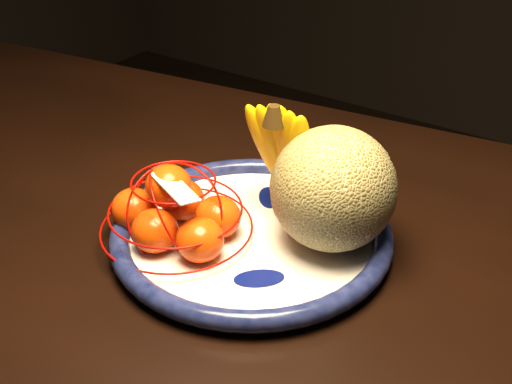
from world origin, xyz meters
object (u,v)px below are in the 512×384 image
Objects in this scene: cantaloupe at (333,189)px; banana_bunch at (284,148)px; dining_table at (88,258)px; fruit_bowl at (251,233)px; mandarin_bag at (176,214)px.

banana_bunch is (-0.09, 0.04, 0.01)m from cantaloupe.
dining_table is 11.22× the size of cantaloupe.
banana_bunch is (0.23, 0.15, 0.18)m from dining_table.
cantaloupe is (0.09, 0.04, 0.07)m from fruit_bowl.
mandarin_bag is (-0.07, -0.14, -0.05)m from banana_bunch.
mandarin_bag is (-0.07, -0.06, 0.03)m from fruit_bowl.
cantaloupe is (0.33, 0.11, 0.17)m from dining_table.
mandarin_bag is at bearing -142.92° from fruit_bowl.
mandarin_bag is at bearing -124.81° from banana_bunch.
fruit_bowl is (0.24, 0.07, 0.10)m from dining_table.
dining_table is 9.96× the size of banana_bunch.
fruit_bowl is 1.60× the size of mandarin_bag.
banana_bunch is at bearing 158.07° from cantaloupe.
cantaloupe is at bearing 25.62° from fruit_bowl.
cantaloupe reaches higher than dining_table.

